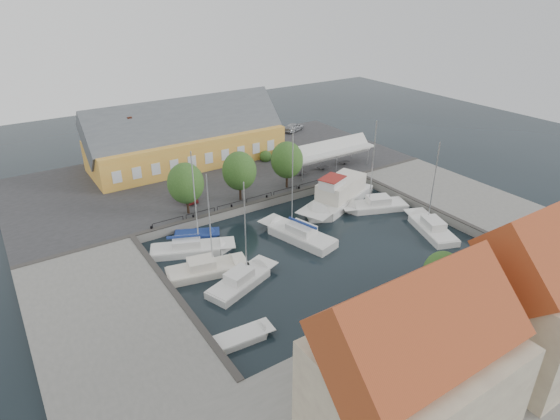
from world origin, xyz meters
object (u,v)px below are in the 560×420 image
tent_canopy (329,151)px  west_boat_a (191,250)px  launch_sw (243,338)px  west_boat_c (242,282)px  car_silver (294,127)px  west_boat_b (205,271)px  car_red (187,197)px  center_sailboat (298,236)px  east_boat_c (431,229)px  warehouse (183,140)px  trawler (338,197)px  launch_nw (196,236)px  east_boat_a (375,207)px

tent_canopy → west_boat_a: west_boat_a is taller
launch_sw → west_boat_c: bearing=61.6°
west_boat_c → car_silver: bearing=49.3°
car_silver → launch_sw: 53.92m
west_boat_a → west_boat_b: (-0.40, -4.44, -0.01)m
car_red → car_silver: bearing=25.6°
center_sailboat → east_boat_c: 15.27m
warehouse → trawler: warehouse is taller
car_red → west_boat_b: bearing=-112.6°
east_boat_c → west_boat_c: 23.29m
warehouse → trawler: size_ratio=2.11×
car_silver → west_boat_b: (-32.43, -31.63, -1.53)m
center_sailboat → west_boat_c: 10.37m
launch_sw → launch_nw: 17.83m
west_boat_c → launch_sw: 7.51m
warehouse → west_boat_c: 32.26m
center_sailboat → launch_sw: bearing=-140.5°
west_boat_c → east_boat_c: bearing=-6.6°
west_boat_a → launch_nw: (1.84, 2.76, -0.18)m
car_silver → west_boat_a: bearing=107.2°
east_boat_a → west_boat_b: size_ratio=1.09×
car_silver → east_boat_c: size_ratio=0.43×
warehouse → car_red: size_ratio=7.86×
warehouse → west_boat_c: bearing=-103.5°
tent_canopy → car_silver: bearing=70.7°
west_boat_a → launch_sw: west_boat_a is taller
tent_canopy → car_red: (-21.76, 0.86, -2.09)m
warehouse → tent_canopy: bearing=-39.9°
east_boat_a → center_sailboat: bearing=-176.0°
warehouse → launch_nw: size_ratio=5.34×
west_boat_c → launch_nw: (0.17, 10.82, -0.17)m
center_sailboat → west_boat_a: 11.81m
tent_canopy → east_boat_c: size_ratio=1.28×
trawler → east_boat_a: 4.81m
trawler → west_boat_b: bearing=-166.3°
east_boat_a → west_boat_a: east_boat_a is taller
launch_sw → east_boat_c: bearing=8.3°
warehouse → tent_canopy: warehouse is taller
trawler → launch_nw: bearing=173.7°
east_boat_c → launch_sw: size_ratio=2.15×
center_sailboat → west_boat_c: size_ratio=1.20×
tent_canopy → east_boat_c: east_boat_c is taller
tent_canopy → east_boat_c: bearing=-92.6°
car_silver → trawler: bearing=133.5°
car_red → launch_sw: size_ratio=0.72×
trawler → launch_nw: (-18.72, 2.08, -0.93)m
east_boat_a → launch_nw: 22.47m
warehouse → center_sailboat: (2.04, -26.93, -4.06)m
car_silver → launch_nw: (-30.19, -24.43, -1.70)m
car_silver → trawler: (-11.47, -26.51, -0.78)m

